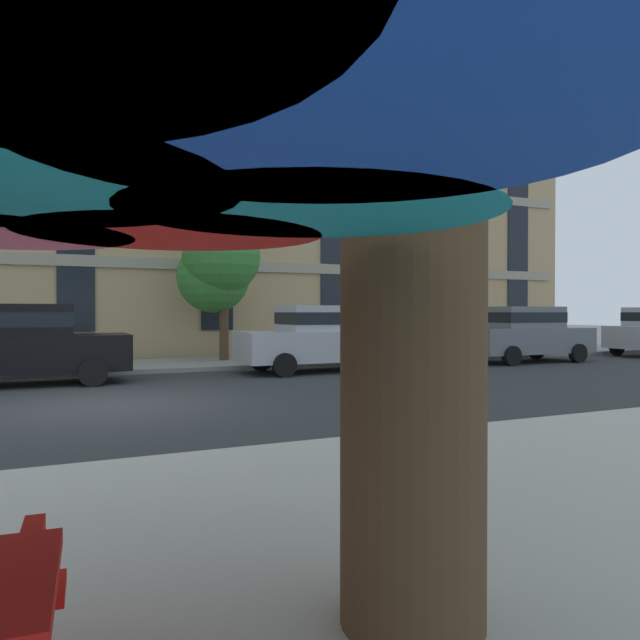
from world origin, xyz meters
name	(u,v)px	position (x,y,z in m)	size (l,w,h in m)	color
ground_plane	(100,406)	(0.00, 0.00, 0.00)	(120.00, 120.00, 0.00)	#2D3033
sidewalk_far	(80,368)	(0.00, 6.80, 0.06)	(56.00, 3.60, 0.12)	gray
apartment_building	(68,112)	(0.00, 14.99, 9.60)	(40.01, 12.08, 19.20)	tan
sedan_black	(21,342)	(-1.34, 3.70, 0.95)	(4.40, 1.98, 1.78)	black
sedan_silver	(321,336)	(5.91, 3.70, 0.95)	(4.40, 1.98, 1.78)	#A8AAB2
sedan_gray	(524,333)	(13.08, 3.70, 0.95)	(4.40, 1.98, 1.78)	slate
street_tree_middle	(218,265)	(3.96, 7.09, 3.05)	(2.46, 2.78, 4.51)	#4C3823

